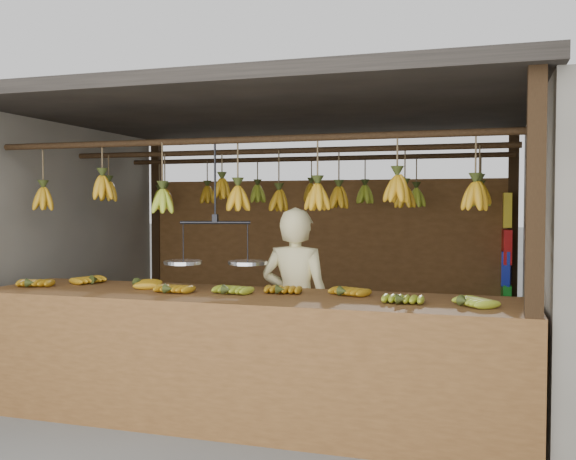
% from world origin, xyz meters
% --- Properties ---
extents(ground, '(80.00, 80.00, 0.00)m').
position_xyz_m(ground, '(0.00, 0.00, 0.00)').
color(ground, '#5B5B57').
extents(stall, '(4.30, 3.30, 2.40)m').
position_xyz_m(stall, '(0.00, 0.33, 1.97)').
color(stall, black).
rests_on(stall, ground).
extents(counter, '(3.92, 0.89, 0.96)m').
position_xyz_m(counter, '(0.11, -1.24, 0.72)').
color(counter, brown).
rests_on(counter, ground).
extents(hanging_bananas, '(3.56, 2.22, 0.39)m').
position_xyz_m(hanging_bananas, '(0.01, 0.00, 1.61)').
color(hanging_bananas, '#AD7912').
rests_on(hanging_bananas, ground).
extents(balance_scale, '(0.74, 0.40, 0.91)m').
position_xyz_m(balance_scale, '(-0.16, -1.00, 1.15)').
color(balance_scale, black).
rests_on(balance_scale, ground).
extents(vendor, '(0.57, 0.39, 1.51)m').
position_xyz_m(vendor, '(0.34, -0.60, 0.76)').
color(vendor, beige).
rests_on(vendor, ground).
extents(bag_bundles, '(0.08, 0.26, 1.24)m').
position_xyz_m(bag_bundles, '(1.94, 1.35, 1.02)').
color(bag_bundles, yellow).
rests_on(bag_bundles, ground).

